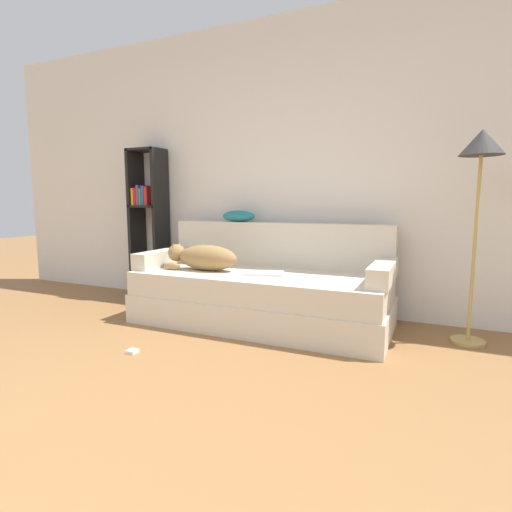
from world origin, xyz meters
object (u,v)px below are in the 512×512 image
at_px(couch, 261,298).
at_px(power_adapter, 132,351).
at_px(dog, 203,257).
at_px(floor_lamp, 481,164).
at_px(bookshelf, 148,215).
at_px(laptop, 264,273).
at_px(throw_pillow, 239,216).

distance_m(couch, power_adapter, 1.13).
bearing_deg(dog, floor_lamp, 7.39).
relative_size(dog, bookshelf, 0.43).
relative_size(couch, power_adapter, 32.28).
bearing_deg(bookshelf, couch, -15.70).
bearing_deg(power_adapter, dog, 88.60).
bearing_deg(floor_lamp, dog, -172.61).
xyz_separation_m(laptop, throw_pillow, (-0.46, 0.47, 0.44)).
distance_m(couch, floor_lamp, 1.91).
bearing_deg(laptop, couch, 114.98).
bearing_deg(dog, bookshelf, 152.73).
bearing_deg(bookshelf, throw_pillow, -1.10).
bearing_deg(power_adapter, floor_lamp, 28.94).
xyz_separation_m(floor_lamp, power_adapter, (-2.10, -1.16, -1.27)).
distance_m(throw_pillow, power_adapter, 1.64).
bearing_deg(throw_pillow, couch, -44.66).
height_order(couch, laptop, laptop).
bearing_deg(floor_lamp, laptop, -170.79).
height_order(dog, bookshelf, bookshelf).
bearing_deg(couch, laptop, -49.34).
xyz_separation_m(couch, laptop, (0.06, -0.07, 0.23)).
height_order(laptop, power_adapter, laptop).
height_order(couch, throw_pillow, throw_pillow).
height_order(laptop, floor_lamp, floor_lamp).
bearing_deg(bookshelf, floor_lamp, -4.51).
distance_m(dog, bookshelf, 1.16).
bearing_deg(throw_pillow, laptop, -45.29).
height_order(dog, power_adapter, dog).
bearing_deg(power_adapter, couch, 61.81).
bearing_deg(power_adapter, laptop, 57.45).
bearing_deg(floor_lamp, bookshelf, 175.49).
xyz_separation_m(laptop, floor_lamp, (1.51, 0.25, 0.83)).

